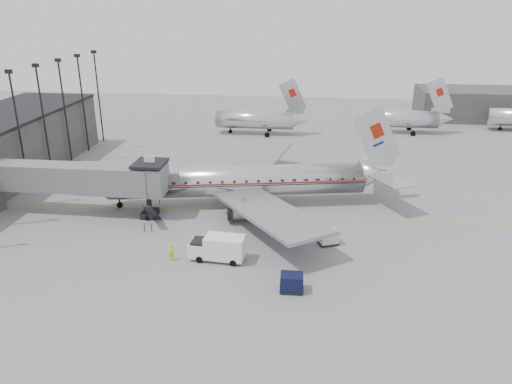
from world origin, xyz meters
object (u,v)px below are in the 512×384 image
service_van (218,247)px  ramp_worker (171,252)px  airliner (244,181)px  baggage_cart_white (328,237)px  baggage_cart_navy (292,282)px

service_van → ramp_worker: bearing=-167.2°
airliner → baggage_cart_white: size_ratio=16.15×
service_van → baggage_cart_navy: bearing=-28.2°
baggage_cart_navy → ramp_worker: size_ratio=1.27×
airliner → service_van: bearing=-103.1°
baggage_cart_white → ramp_worker: size_ratio=1.42×
baggage_cart_navy → service_van: bearing=145.1°
service_van → ramp_worker: size_ratio=3.29×
baggage_cart_navy → ramp_worker: ramp_worker is taller
service_van → ramp_worker: service_van is taller
baggage_cart_white → ramp_worker: (-14.69, -5.09, 0.02)m
airliner → baggage_cart_navy: bearing=-81.3°
airliner → baggage_cart_white: (9.89, -9.42, -2.18)m
airliner → ramp_worker: (-4.80, -14.51, -2.16)m
baggage_cart_white → ramp_worker: bearing=176.9°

